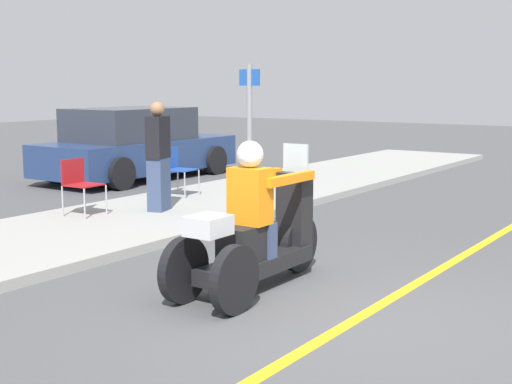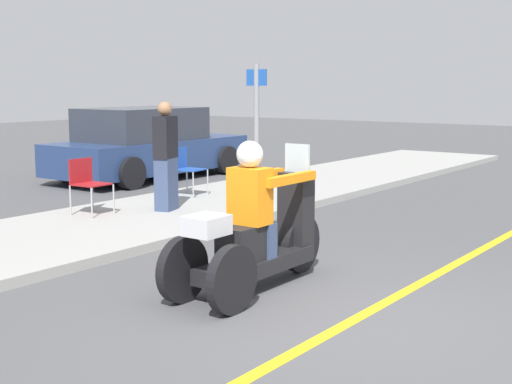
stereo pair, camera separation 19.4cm
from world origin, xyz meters
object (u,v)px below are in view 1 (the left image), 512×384
folding_chair_curbside (79,181)px  parked_car_lot_left (136,145)px  street_sign (250,132)px  folding_chair_set_back (176,166)px  spectator_near_curb (158,159)px  motorcycle_trike (256,236)px

folding_chair_curbside → parked_car_lot_left: parked_car_lot_left is taller
parked_car_lot_left → street_sign: bearing=-117.1°
folding_chair_curbside → folding_chair_set_back: bearing=1.2°
folding_chair_set_back → parked_car_lot_left: (1.86, 2.75, 0.09)m
folding_chair_curbside → spectator_near_curb: bearing=-38.1°
parked_car_lot_left → folding_chair_set_back: bearing=-124.0°
spectator_near_curb → street_sign: bearing=-57.2°
folding_chair_set_back → spectator_near_curb: bearing=-149.1°
motorcycle_trike → spectator_near_curb: spectator_near_curb is taller
spectator_near_curb → folding_chair_curbside: spectator_near_curb is taller
folding_chair_curbside → parked_car_lot_left: size_ratio=0.18×
spectator_near_curb → folding_chair_set_back: bearing=30.9°
motorcycle_trike → street_sign: (3.02, 2.20, 0.78)m
spectator_near_curb → parked_car_lot_left: 4.73m
spectator_near_curb → folding_chair_set_back: size_ratio=2.01×
motorcycle_trike → spectator_near_curb: (2.27, 3.36, 0.37)m
spectator_near_curb → street_sign: street_sign is taller
spectator_near_curb → street_sign: (0.74, -1.16, 0.40)m
motorcycle_trike → folding_chair_set_back: (3.56, 4.13, 0.08)m
motorcycle_trike → spectator_near_curb: bearing=55.9°
folding_chair_set_back → street_sign: size_ratio=0.37×
spectator_near_curb → motorcycle_trike: bearing=-124.1°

